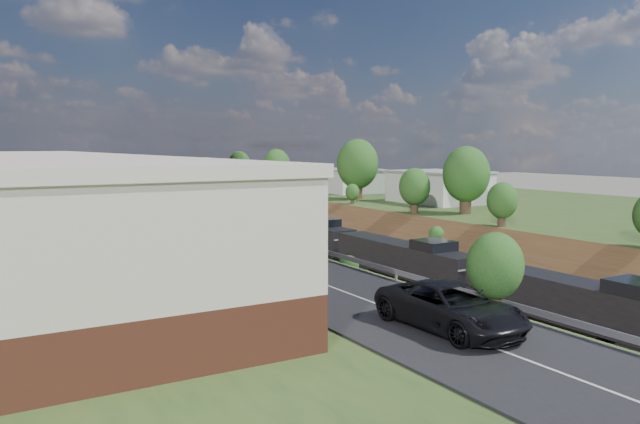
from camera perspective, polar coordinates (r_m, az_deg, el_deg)
platform_right at (r=98.07m, az=11.88°, el=0.01°), size 44.00×180.00×5.00m
embankment_left at (r=76.42m, az=-13.50°, el=-3.61°), size 10.00×180.00×10.00m
embankment_right at (r=85.28m, az=0.80°, el=-2.45°), size 10.00×180.00×10.00m
rail_left_track at (r=79.19m, az=-7.67°, el=-3.10°), size 1.58×180.00×0.18m
rail_right_track at (r=81.30m, az=-4.28°, el=-2.82°), size 1.58×180.00×0.18m
road at (r=74.60m, az=-16.91°, el=-0.03°), size 8.00×180.00×0.10m
guardrail at (r=75.40m, az=-13.85°, el=0.50°), size 0.10×171.00×0.70m
commercial_building at (r=50.60m, az=-25.01°, el=0.82°), size 14.30×62.30×7.00m
overpass at (r=138.33m, az=-16.65°, el=2.62°), size 24.50×8.30×7.40m
white_building_near at (r=85.43m, az=10.81°, el=2.18°), size 9.00×12.00×4.00m
white_building_far at (r=102.74m, az=2.51°, el=2.81°), size 8.00×10.00×3.60m
tree_right_large at (r=72.07m, az=13.22°, el=3.33°), size 5.25×5.25×7.61m
tree_left_crest at (r=38.74m, az=2.48°, el=-2.24°), size 2.45×2.45×3.55m
freight_train at (r=102.31m, az=-10.04°, el=0.32°), size 2.94×150.09×4.55m
suv at (r=26.41m, az=11.86°, el=-8.48°), size 3.39×6.98×1.91m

